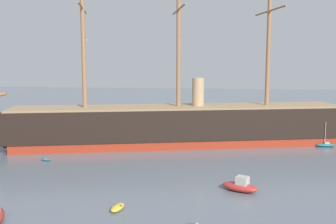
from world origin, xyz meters
TOP-DOWN VIEW (x-y plane):
  - tall_ship at (4.46, 49.61)m, footprint 73.64×25.71m
  - dinghy_near_centre at (1.68, 16.25)m, footprint 1.53×2.70m
  - motorboat_mid_right at (14.98, 24.25)m, footprint 4.96×3.67m
  - dinghy_alongside_bow at (-15.13, 34.98)m, footprint 1.92×1.07m
  - motorboat_far_left at (-26.81, 56.66)m, footprint 4.07×2.65m
  - sailboat_far_right at (31.79, 51.80)m, footprint 3.69×1.55m
  - sailboat_distant_centre at (3.56, 64.92)m, footprint 3.40×5.18m
  - seagull_in_flight at (-5.03, 27.15)m, footprint 1.29×0.41m

SIDE VIEW (x-z plane):
  - dinghy_alongside_bow at x=-15.13m, z-range 0.00..0.43m
  - dinghy_near_centre at x=1.68m, z-range 0.00..0.61m
  - sailboat_far_right at x=31.79m, z-range -1.94..2.72m
  - sailboat_distant_centre at x=3.56m, z-range -2.71..3.80m
  - motorboat_far_left at x=-26.81m, z-range -0.24..1.35m
  - motorboat_mid_right at x=14.98m, z-range -0.29..1.64m
  - tall_ship at x=4.46m, z-range -14.12..21.99m
  - seagull_in_flight at x=-5.03m, z-range 18.53..18.67m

